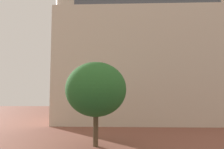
% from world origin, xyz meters
% --- Properties ---
extents(landmark_building, '(22.62, 14.05, 29.46)m').
position_xyz_m(landmark_building, '(3.28, 29.30, 8.79)').
color(landmark_building, beige).
rests_on(landmark_building, ground_plane).
extents(tree_curb_far, '(4.30, 4.30, 5.88)m').
position_xyz_m(tree_curb_far, '(-1.43, 13.08, 3.93)').
color(tree_curb_far, brown).
rests_on(tree_curb_far, ground_plane).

